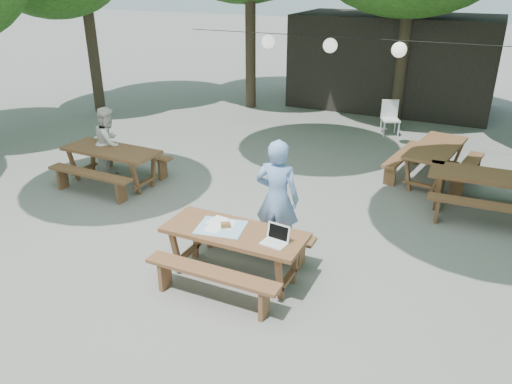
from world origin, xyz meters
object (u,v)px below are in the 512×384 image
object	(u,v)px
picnic_table_nw	(113,166)
plastic_chair	(390,125)
main_picnic_table	(235,253)
woman	(277,199)
second_person	(109,143)

from	to	relation	value
picnic_table_nw	plastic_chair	xyz separation A→B (m)	(4.43, 5.79, -0.13)
main_picnic_table	woman	size ratio (longest dim) A/B	1.09
picnic_table_nw	plastic_chair	bearing A→B (deg)	54.03
woman	second_person	xyz separation A→B (m)	(-4.38, 1.39, -0.17)
main_picnic_table	plastic_chair	distance (m)	7.79
woman	picnic_table_nw	bearing A→B (deg)	-20.42
second_person	plastic_chair	xyz separation A→B (m)	(4.72, 5.50, -0.49)
second_person	plastic_chair	size ratio (longest dim) A/B	1.67
woman	plastic_chair	xyz separation A→B (m)	(0.34, 6.89, -0.66)
picnic_table_nw	second_person	bearing A→B (deg)	135.76
main_picnic_table	picnic_table_nw	world-z (taller)	same
woman	plastic_chair	world-z (taller)	woman
main_picnic_table	plastic_chair	xyz separation A→B (m)	(0.60, 7.77, -0.13)
woman	second_person	world-z (taller)	woman
plastic_chair	second_person	bearing A→B (deg)	-155.06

